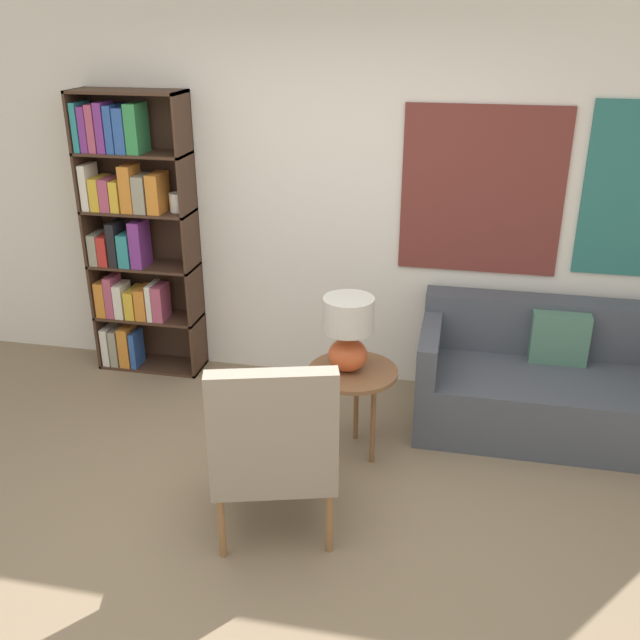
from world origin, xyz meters
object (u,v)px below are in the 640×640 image
(armchair, at_px, (273,443))
(table_lamp, at_px, (348,329))
(couch, at_px, (555,384))
(bookshelf, at_px, (131,232))
(side_table, at_px, (353,379))

(armchair, bearing_deg, table_lamp, 75.09)
(couch, bearing_deg, bookshelf, 175.23)
(armchair, distance_m, table_lamp, 0.91)
(couch, distance_m, side_table, 1.39)
(bookshelf, bearing_deg, table_lamp, -26.01)
(armchair, bearing_deg, bookshelf, 131.78)
(couch, bearing_deg, table_lamp, -154.93)
(bookshelf, xyz_separation_m, armchair, (1.50, -1.68, -0.50))
(side_table, relative_size, table_lamp, 1.26)
(table_lamp, bearing_deg, bookshelf, 153.99)
(bookshelf, relative_size, armchair, 2.00)
(side_table, bearing_deg, table_lamp, -178.97)
(bookshelf, xyz_separation_m, side_table, (1.76, -0.84, -0.55))
(bookshelf, bearing_deg, side_table, -25.58)
(couch, relative_size, table_lamp, 3.86)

